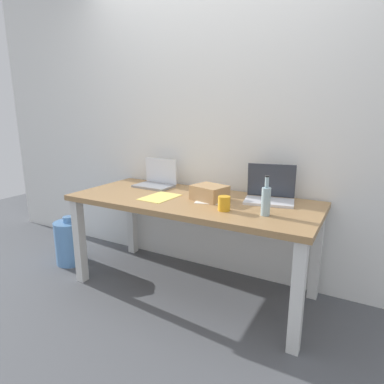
# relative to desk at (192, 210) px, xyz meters

# --- Properties ---
(ground_plane) EXTENTS (8.00, 8.00, 0.00)m
(ground_plane) POSITION_rel_desk_xyz_m (0.00, 0.00, -0.64)
(ground_plane) COLOR #515459
(back_wall) EXTENTS (5.20, 0.08, 2.60)m
(back_wall) POSITION_rel_desk_xyz_m (0.00, 0.45, 0.66)
(back_wall) COLOR white
(back_wall) RESTS_ON ground
(desk) EXTENTS (1.83, 0.78, 0.73)m
(desk) POSITION_rel_desk_xyz_m (0.00, 0.00, 0.00)
(desk) COLOR #A37A4C
(desk) RESTS_ON ground
(laptop_left) EXTENTS (0.33, 0.23, 0.23)m
(laptop_left) POSITION_rel_desk_xyz_m (-0.47, 0.21, 0.14)
(laptop_left) COLOR gray
(laptop_left) RESTS_ON desk
(laptop_right) EXTENTS (0.38, 0.29, 0.26)m
(laptop_right) POSITION_rel_desk_xyz_m (0.52, 0.20, 0.15)
(laptop_right) COLOR silver
(laptop_right) RESTS_ON desk
(beer_bottle) EXTENTS (0.06, 0.06, 0.25)m
(beer_bottle) POSITION_rel_desk_xyz_m (0.59, -0.13, 0.19)
(beer_bottle) COLOR #99B7C1
(beer_bottle) RESTS_ON desk
(computer_mouse) EXTENTS (0.06, 0.10, 0.03)m
(computer_mouse) POSITION_rel_desk_xyz_m (-0.04, 0.18, 0.11)
(computer_mouse) COLOR silver
(computer_mouse) RESTS_ON desk
(cardboard_box) EXTENTS (0.28, 0.25, 0.11)m
(cardboard_box) POSITION_rel_desk_xyz_m (0.13, 0.04, 0.14)
(cardboard_box) COLOR tan
(cardboard_box) RESTS_ON desk
(coffee_mug) EXTENTS (0.08, 0.08, 0.09)m
(coffee_mug) POSITION_rel_desk_xyz_m (0.33, -0.16, 0.14)
(coffee_mug) COLOR gold
(coffee_mug) RESTS_ON desk
(paper_yellow_folder) EXTENTS (0.23, 0.31, 0.00)m
(paper_yellow_folder) POSITION_rel_desk_xyz_m (-0.23, -0.08, 0.09)
(paper_yellow_folder) COLOR #F4E06B
(paper_yellow_folder) RESTS_ON desk
(paper_sheet_near_back) EXTENTS (0.28, 0.34, 0.00)m
(paper_sheet_near_back) POSITION_rel_desk_xyz_m (0.14, 0.06, 0.09)
(paper_sheet_near_back) COLOR white
(paper_sheet_near_back) RESTS_ON desk
(water_cooler_jug) EXTENTS (0.27, 0.27, 0.44)m
(water_cooler_jug) POSITION_rel_desk_xyz_m (-1.20, -0.14, -0.44)
(water_cooler_jug) COLOR #598CC6
(water_cooler_jug) RESTS_ON ground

